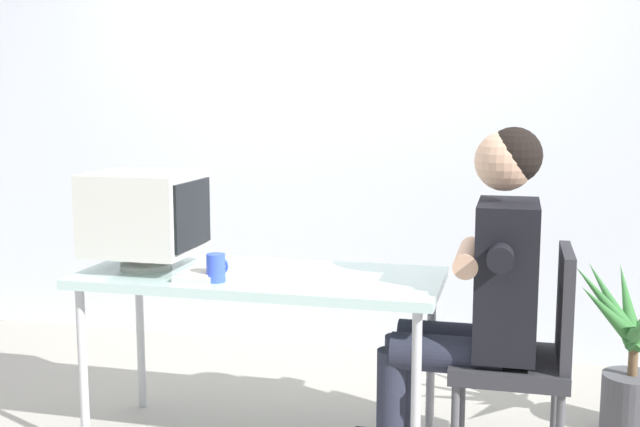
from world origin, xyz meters
The scene contains 8 objects.
wall_back centered at (0.30, 1.40, 1.50)m, with size 8.00×0.10×3.00m, color silver.
desk centered at (0.00, 0.00, 0.67)m, with size 1.44×0.61×0.72m.
crt_monitor centered at (-0.48, -0.03, 0.95)m, with size 0.42×0.40×0.40m.
keyboard centered at (-0.20, -0.04, 0.74)m, with size 0.15×0.41×0.03m.
office_chair centered at (1.04, 0.00, 0.49)m, with size 0.42×0.42×0.87m.
person_seated centered at (0.86, 0.00, 0.72)m, with size 0.70×0.58×1.31m.
potted_plant centered at (1.49, 0.51, 0.36)m, with size 0.63×0.69×0.73m.
desk_mug centered at (-0.12, -0.18, 0.77)m, with size 0.07×0.08×0.11m.
Camera 1 is at (0.98, -2.93, 1.41)m, focal length 44.29 mm.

